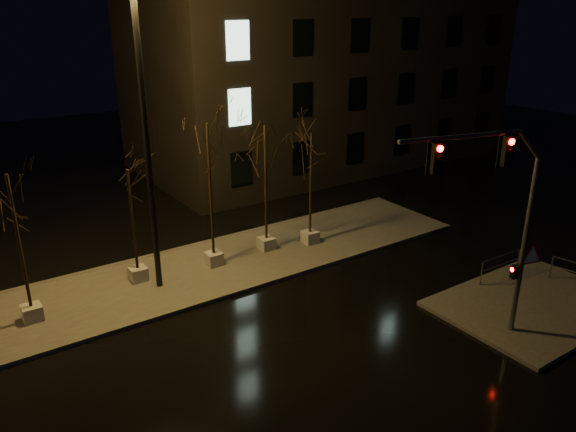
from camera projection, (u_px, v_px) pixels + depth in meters
ground at (315, 325)px, 19.63m from camera, size 90.00×90.00×0.00m
median at (232, 262)px, 24.23m from camera, size 22.00×5.00×0.15m
sidewalk_corner at (533, 304)px, 20.85m from camera, size 7.00×5.00×0.15m
building at (323, 50)px, 38.21m from camera, size 25.00×12.00×15.00m
tree_0 at (13, 209)px, 18.23m from camera, size 1.80×1.80×5.47m
tree_1 at (130, 195)px, 21.24m from camera, size 1.80×1.80×4.73m
tree_2 at (209, 157)px, 22.15m from camera, size 1.80×1.80×6.21m
tree_3 at (265, 155)px, 23.77m from camera, size 1.80×1.80×5.78m
tree_4 at (311, 158)px, 24.60m from camera, size 1.80×1.80×5.30m
traffic_signal_mast at (501, 207)px, 17.13m from camera, size 5.52×1.60×6.97m
streetlight_main at (144, 119)px, 19.73m from camera, size 2.85×0.57×11.40m
guard_rail_a at (501, 263)px, 22.49m from camera, size 2.31×0.13×1.00m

